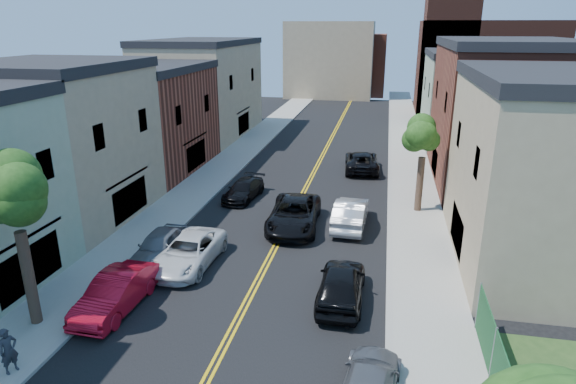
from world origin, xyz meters
The scene contains 25 objects.
sidewalk_left centered at (-7.90, 40.00, 0.07)m, with size 3.20×100.00×0.15m, color gray.
sidewalk_right centered at (7.90, 40.00, 0.07)m, with size 3.20×100.00×0.15m, color gray.
curb_left centered at (-6.15, 40.00, 0.07)m, with size 0.30×100.00×0.15m, color gray.
curb_right centered at (6.15, 40.00, 0.07)m, with size 0.30×100.00×0.15m, color gray.
bldg_left_tan_near centered at (-14.00, 25.00, 4.50)m, with size 9.00×10.00×9.00m, color #998466.
bldg_left_brick centered at (-14.00, 36.00, 4.00)m, with size 9.00×12.00×8.00m, color brown.
bldg_left_tan_far centered at (-14.00, 50.00, 4.75)m, with size 9.00×16.00×9.50m, color #998466.
bldg_right_tan centered at (14.00, 24.00, 4.50)m, with size 9.00×12.00×9.00m, color #998466.
bldg_right_brick centered at (14.00, 38.00, 5.00)m, with size 9.00×14.00×10.00m, color brown.
bldg_right_palegrn centered at (14.00, 52.00, 4.25)m, with size 9.00×12.00×8.50m, color gray.
church centered at (16.33, 67.07, 7.24)m, with size 16.20×14.20×22.60m.
backdrop_left centered at (-4.00, 82.00, 6.00)m, with size 14.00×8.00×12.00m, color #998466.
backdrop_center centered at (0.00, 86.00, 5.00)m, with size 10.00×8.00×10.00m, color brown.
tree_left_mid centered at (-7.88, 14.01, 6.58)m, with size 5.20×5.20×9.29m.
tree_right_far centered at (7.92, 30.01, 5.76)m, with size 4.40×4.40×8.03m.
red_sedan centered at (-5.29, 15.69, 0.79)m, with size 1.67×4.79×1.58m, color red.
white_pickup centered at (-3.80, 20.11, 0.75)m, with size 2.47×5.36×1.49m, color silver.
grey_car_left centered at (-5.50, 20.41, 0.77)m, with size 1.82×4.54×1.55m, color slate.
black_car_left centered at (-3.88, 30.31, 0.65)m, with size 1.83×4.51×1.31m, color black.
grey_car_right centered at (5.50, 12.30, 0.64)m, with size 1.79×4.40×1.28m, color #53555A.
black_car_right centered at (4.04, 18.20, 0.84)m, with size 1.97×4.90×1.67m, color black.
silver_car_right centered at (3.80, 26.77, 0.85)m, with size 1.80×5.17×1.70m, color #B5B6BD.
dark_car_right_far centered at (3.80, 38.98, 0.80)m, with size 2.66×5.76×1.60m, color black.
black_suv_lane centered at (0.50, 25.95, 0.86)m, with size 2.84×6.17×1.71m, color black.
pedestrian_left centered at (-6.70, 11.15, 1.00)m, with size 0.62×0.40×1.69m, color #292B32.
Camera 1 is at (5.43, -0.88, 11.58)m, focal length 30.68 mm.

